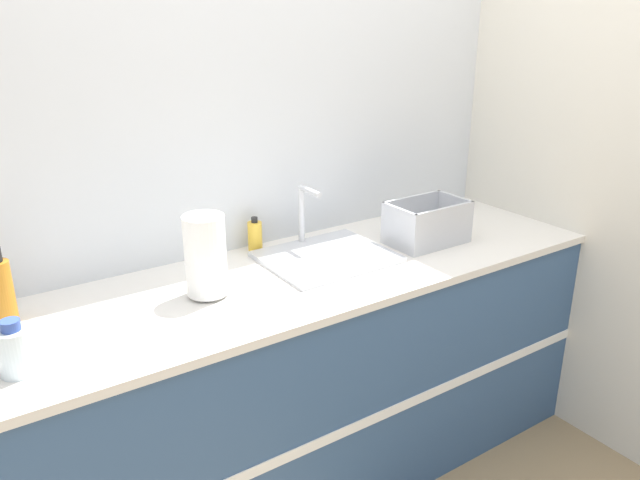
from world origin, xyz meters
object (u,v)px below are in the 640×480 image
object	(u,v)px
sink	(325,254)
soap_dispenser	(255,236)
paper_towel_roll	(206,256)
bottle_clear	(15,350)
dish_rack	(427,226)
bottle_amber	(2,291)

from	to	relation	value
sink	soap_dispenser	distance (m)	0.29
paper_towel_roll	bottle_clear	size ratio (longest dim) A/B	1.81
sink	bottle_clear	world-z (taller)	sink
paper_towel_roll	dish_rack	world-z (taller)	paper_towel_roll
paper_towel_roll	sink	bearing A→B (deg)	5.55
dish_rack	soap_dispenser	world-z (taller)	dish_rack
bottle_amber	soap_dispenser	size ratio (longest dim) A/B	1.78
sink	dish_rack	bearing A→B (deg)	-10.66
sink	paper_towel_roll	size ratio (longest dim) A/B	1.67
sink	dish_rack	xyz separation A→B (m)	(0.44, -0.08, 0.05)
paper_towel_roll	dish_rack	xyz separation A→B (m)	(0.95, -0.03, -0.07)
dish_rack	paper_towel_roll	bearing A→B (deg)	177.96
bottle_amber	soap_dispenser	world-z (taller)	bottle_amber
bottle_amber	soap_dispenser	distance (m)	0.92
paper_towel_roll	bottle_clear	bearing A→B (deg)	-165.69
dish_rack	soap_dispenser	size ratio (longest dim) A/B	2.27
soap_dispenser	paper_towel_roll	bearing A→B (deg)	-140.06
paper_towel_roll	bottle_amber	size ratio (longest dim) A/B	1.14
sink	bottle_clear	xyz separation A→B (m)	(-1.11, -0.20, 0.05)
dish_rack	bottle_clear	bearing A→B (deg)	-175.55
bottle_clear	dish_rack	bearing A→B (deg)	4.45
paper_towel_roll	soap_dispenser	distance (m)	0.43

